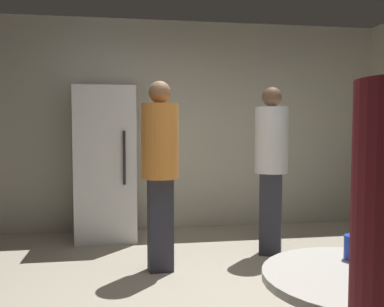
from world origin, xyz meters
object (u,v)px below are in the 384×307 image
(plastic_cup_blue, at_px, (353,247))
(foreground_table, at_px, (360,299))
(beer_bottle_green, at_px, (367,238))
(person_in_orange_shirt, at_px, (160,160))
(refrigerator, at_px, (106,163))
(person_in_white_shirt, at_px, (271,157))

(plastic_cup_blue, bearing_deg, foreground_table, -111.82)
(foreground_table, relative_size, plastic_cup_blue, 7.27)
(beer_bottle_green, height_order, person_in_orange_shirt, person_in_orange_shirt)
(refrigerator, height_order, person_in_orange_shirt, refrigerator)
(foreground_table, relative_size, beer_bottle_green, 3.48)
(refrigerator, distance_m, foreground_table, 3.74)
(plastic_cup_blue, bearing_deg, beer_bottle_green, 23.28)
(plastic_cup_blue, xyz_separation_m, person_in_white_shirt, (0.48, 2.43, 0.23))
(foreground_table, height_order, person_in_white_shirt, person_in_white_shirt)
(refrigerator, relative_size, beer_bottle_green, 7.83)
(refrigerator, distance_m, person_in_orange_shirt, 1.36)
(refrigerator, bearing_deg, plastic_cup_blue, -69.84)
(refrigerator, relative_size, plastic_cup_blue, 16.36)
(foreground_table, xyz_separation_m, person_in_white_shirt, (0.55, 2.62, 0.39))
(foreground_table, height_order, beer_bottle_green, beer_bottle_green)
(refrigerator, height_order, plastic_cup_blue, refrigerator)
(foreground_table, bearing_deg, person_in_white_shirt, 78.03)
(beer_bottle_green, xyz_separation_m, plastic_cup_blue, (-0.10, -0.04, -0.03))
(refrigerator, distance_m, person_in_white_shirt, 1.95)
(foreground_table, relative_size, person_in_orange_shirt, 0.46)
(foreground_table, bearing_deg, plastic_cup_blue, 68.18)
(beer_bottle_green, relative_size, person_in_orange_shirt, 0.13)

